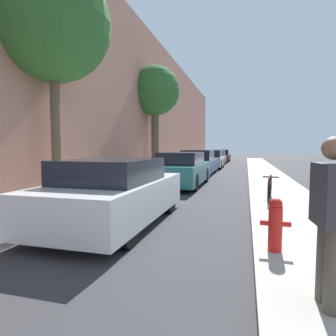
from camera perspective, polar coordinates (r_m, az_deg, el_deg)
ground_plane at (r=14.48m, az=8.42°, el=-2.21°), size 120.00×120.00×0.00m
sidewalk_left at (r=15.11m, az=-2.56°, el=-1.68°), size 2.00×52.00×0.12m
sidewalk_right at (r=14.41m, az=19.95°, el=-2.21°), size 2.00×52.00×0.12m
building_facade_left at (r=15.73m, az=-7.44°, el=13.97°), size 0.70×52.00×8.57m
parked_car_white at (r=6.01m, az=-10.80°, el=-4.96°), size 1.85×4.07×1.38m
parked_car_teal at (r=11.74m, az=2.88°, el=-0.35°), size 1.76×4.58×1.41m
parked_car_navy at (r=16.84m, az=6.19°, el=1.06°), size 1.86×4.55×1.45m
parked_car_silver at (r=21.80m, az=8.76°, el=1.69°), size 1.75×3.97×1.39m
parked_car_red at (r=26.67m, az=9.62°, el=2.07°), size 1.82×4.39×1.32m
parked_car_black at (r=31.94m, az=10.87°, el=2.43°), size 1.69×4.68×1.34m
street_tree_near at (r=9.05m, az=-22.34°, el=25.38°), size 3.12×3.12×6.39m
street_tree_far at (r=16.77m, az=-2.67°, el=15.12°), size 2.84×2.84×6.17m
fire_hydrant at (r=4.40m, az=20.95°, el=-10.53°), size 0.42×0.19×0.77m
pedestrian at (r=3.02m, az=30.20°, el=-8.09°), size 0.29×0.50×1.60m
bicycle at (r=8.46m, az=19.94°, el=-3.79°), size 0.44×1.68×0.69m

